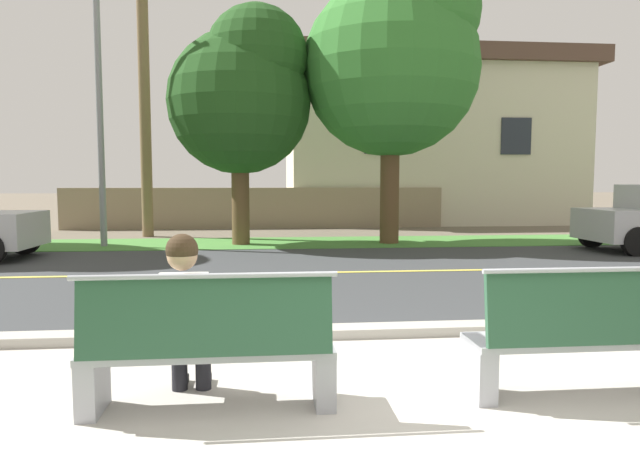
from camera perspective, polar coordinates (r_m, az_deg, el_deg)
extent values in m
plane|color=#665B4C|center=(11.53, -0.67, -3.05)|extent=(140.00, 140.00, 0.00)
cube|color=#B7B2A8|center=(4.22, 8.85, -17.42)|extent=(44.00, 3.60, 0.01)
cube|color=#ADA89E|center=(6.01, 4.12, -10.02)|extent=(44.00, 0.30, 0.11)
cube|color=#383A3D|center=(10.05, 0.08, -4.21)|extent=(52.00, 8.00, 0.01)
cube|color=#E0CC4C|center=(10.05, 0.08, -4.18)|extent=(48.00, 0.14, 0.01)
cube|color=#478438|center=(14.98, -1.84, -1.16)|extent=(48.00, 2.80, 0.02)
cube|color=#9EA0A8|center=(4.35, -21.85, -13.92)|extent=(0.14, 0.40, 0.45)
cube|color=#9EA0A8|center=(4.21, 0.36, -14.21)|extent=(0.14, 0.40, 0.45)
cube|color=#9EA0A8|center=(4.15, -10.99, -11.71)|extent=(1.75, 0.44, 0.05)
cube|color=#285138|center=(3.88, -11.32, -8.50)|extent=(1.68, 0.12, 0.52)
cylinder|color=#9EA0A8|center=(3.82, -11.41, -4.44)|extent=(1.75, 0.04, 0.04)
cube|color=#9EA0A8|center=(4.48, 15.64, -13.22)|extent=(0.14, 0.40, 0.45)
cube|color=#9EA0A8|center=(4.76, 24.88, -9.88)|extent=(1.75, 0.44, 0.05)
cube|color=#285138|center=(4.54, 26.27, -6.96)|extent=(1.68, 0.12, 0.52)
cylinder|color=#9EA0A8|center=(4.48, 26.47, -3.48)|extent=(1.75, 0.04, 0.04)
cylinder|color=black|center=(4.34, -14.37, -9.86)|extent=(0.15, 0.42, 0.15)
cylinder|color=black|center=(4.31, -11.97, -9.89)|extent=(0.15, 0.42, 0.15)
cylinder|color=black|center=(4.60, -13.92, -12.81)|extent=(0.12, 0.12, 0.43)
cube|color=black|center=(4.73, -13.73, -14.59)|extent=(0.09, 0.24, 0.07)
cylinder|color=black|center=(4.58, -11.64, -12.85)|extent=(0.12, 0.12, 0.43)
cube|color=black|center=(4.71, -11.49, -14.64)|extent=(0.09, 0.24, 0.07)
cube|color=silver|center=(4.09, -13.57, -7.84)|extent=(0.34, 0.20, 0.52)
cylinder|color=silver|center=(4.14, -16.51, -7.47)|extent=(0.09, 0.09, 0.46)
cylinder|color=silver|center=(4.09, -10.53, -7.53)|extent=(0.09, 0.09, 0.46)
sphere|color=tan|center=(4.04, -13.67, -2.40)|extent=(0.21, 0.21, 0.21)
sphere|color=#382819|center=(4.03, -13.68, -1.84)|extent=(0.22, 0.22, 0.22)
cylinder|color=black|center=(14.19, -27.50, -0.80)|extent=(0.64, 0.18, 0.64)
cylinder|color=black|center=(14.01, 29.17, -0.93)|extent=(0.64, 0.18, 0.64)
cylinder|color=black|center=(15.41, 25.61, -0.31)|extent=(0.64, 0.18, 0.64)
cylinder|color=gray|center=(15.15, -21.29, 13.07)|extent=(0.16, 0.16, 7.66)
cylinder|color=brown|center=(14.59, -7.98, 3.02)|extent=(0.45, 0.45, 2.24)
sphere|color=#1E4719|center=(14.72, -8.09, 12.66)|extent=(3.59, 3.59, 3.59)
sphere|color=#1E4719|center=(14.63, -6.36, 17.01)|extent=(2.51, 2.51, 2.51)
cylinder|color=brown|center=(14.85, 7.00, 4.15)|extent=(0.49, 0.49, 2.81)
sphere|color=#33752D|center=(15.13, 7.12, 15.93)|extent=(4.49, 4.49, 4.49)
sphere|color=#33752D|center=(15.26, 9.69, 21.01)|extent=(3.14, 3.14, 3.14)
cylinder|color=brown|center=(17.51, -17.20, 12.83)|extent=(0.32, 0.32, 8.14)
cube|color=gray|center=(19.68, -6.45, 2.30)|extent=(13.00, 0.36, 1.40)
cube|color=beige|center=(23.81, 10.31, 8.08)|extent=(10.94, 6.40, 5.86)
cube|color=brown|center=(24.20, 10.43, 15.74)|extent=(11.82, 6.91, 0.60)
cube|color=#232833|center=(20.11, 6.05, 9.56)|extent=(1.10, 0.06, 1.30)
cube|color=#232833|center=(21.65, 19.08, 8.98)|extent=(1.10, 0.06, 1.30)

